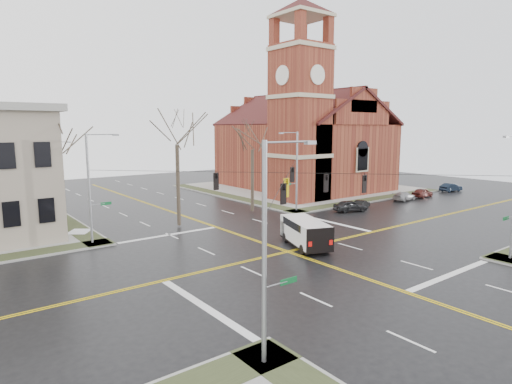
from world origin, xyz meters
TOP-DOWN VIEW (x-y plane):
  - ground at (0.00, 0.00)m, footprint 120.00×120.00m
  - sidewalks at (0.00, 0.00)m, footprint 80.00×80.00m
  - road_markings at (0.00, 0.00)m, footprint 100.00×100.00m
  - church at (24.76, 24.78)m, footprint 24.28×27.48m
  - signal_pole_ne at (11.32, 11.50)m, footprint 2.75×0.22m
  - signal_pole_nw at (-11.32, 11.50)m, footprint 2.75×0.22m
  - signal_pole_sw at (-11.32, -11.50)m, footprint 2.75×0.22m
  - span_wires at (0.00, 0.00)m, footprint 23.02×23.02m
  - traffic_signals at (-0.00, -0.67)m, footprint 8.21×8.26m
  - streetlight_north_a at (-10.65, 28.00)m, footprint 2.30×0.20m
  - streetlight_north_b at (-10.65, 48.00)m, footprint 2.30×0.20m
  - cargo_van at (2.09, 0.38)m, footprint 4.18×6.22m
  - parked_car_a at (16.46, 7.73)m, footprint 4.23×2.65m
  - parked_car_b at (18.79, 8.02)m, footprint 3.43×2.17m
  - parked_car_c at (28.14, 8.43)m, footprint 4.05×1.91m
  - parked_car_d at (32.46, 8.43)m, footprint 3.87×1.75m
  - parked_car_e at (40.81, 8.82)m, footprint 3.97×1.80m
  - tree_nw_far at (-13.00, 13.74)m, footprint 4.00×4.00m
  - tree_nw_near at (-2.79, 12.84)m, footprint 4.00×4.00m
  - tree_ne at (7.23, 14.25)m, footprint 4.00×4.00m

SIDE VIEW (x-z plane):
  - ground at x=0.00m, z-range 0.00..0.00m
  - road_markings at x=0.00m, z-range 0.00..0.01m
  - sidewalks at x=0.00m, z-range -0.01..0.16m
  - parked_car_b at x=18.79m, z-range 0.00..1.07m
  - parked_car_c at x=28.14m, z-range 0.00..1.14m
  - parked_car_e at x=40.81m, z-range 0.00..1.26m
  - parked_car_d at x=32.46m, z-range 0.00..1.29m
  - parked_car_a at x=16.46m, z-range 0.00..1.34m
  - cargo_van at x=2.09m, z-range 0.20..2.42m
  - streetlight_north_a at x=-10.65m, z-range 0.47..8.47m
  - streetlight_north_b at x=-10.65m, z-range 0.47..8.47m
  - signal_pole_ne at x=11.32m, z-range 0.45..9.45m
  - signal_pole_nw at x=-11.32m, z-range 0.45..9.45m
  - signal_pole_sw at x=-11.32m, z-range 0.45..9.45m
  - traffic_signals at x=0.00m, z-range 4.80..6.10m
  - span_wires at x=0.00m, z-range 6.18..6.22m
  - tree_ne at x=7.23m, z-range 2.37..12.90m
  - tree_nw_far at x=-13.00m, z-range 2.43..13.23m
  - church at x=24.76m, z-range -5.32..22.18m
  - tree_nw_near at x=-2.79m, z-range 2.62..14.36m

